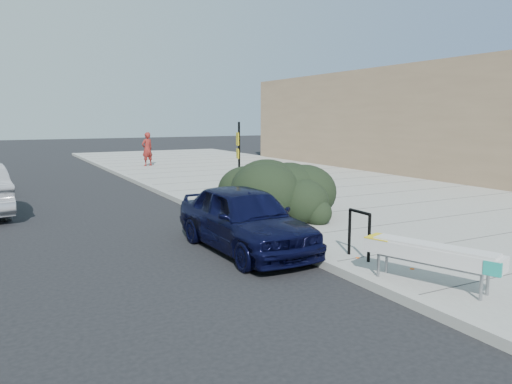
# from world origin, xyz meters

# --- Properties ---
(ground) EXTENTS (120.00, 120.00, 0.00)m
(ground) POSITION_xyz_m (0.00, 0.00, 0.00)
(ground) COLOR black
(ground) RESTS_ON ground
(sidewalk_near) EXTENTS (11.20, 50.00, 0.15)m
(sidewalk_near) POSITION_xyz_m (5.60, 5.00, 0.07)
(sidewalk_near) COLOR gray
(sidewalk_near) RESTS_ON ground
(curb_near) EXTENTS (0.22, 50.00, 0.17)m
(curb_near) POSITION_xyz_m (0.00, 5.00, 0.08)
(curb_near) COLOR #9E9E99
(curb_near) RESTS_ON ground
(bench) EXTENTS (1.14, 2.21, 0.66)m
(bench) POSITION_xyz_m (0.60, -3.76, 0.67)
(bench) COLOR gray
(bench) RESTS_ON sidewalk_near
(bike_rack) EXTENTS (0.06, 0.63, 0.92)m
(bike_rack) POSITION_xyz_m (0.62, -2.00, 0.70)
(bike_rack) COLOR black
(bike_rack) RESTS_ON sidewalk_near
(sign_post) EXTENTS (0.12, 0.29, 2.50)m
(sign_post) POSITION_xyz_m (1.41, 4.79, 1.57)
(sign_post) COLOR black
(sign_post) RESTS_ON sidewalk_near
(hedge) EXTENTS (3.81, 5.09, 1.72)m
(hedge) POSITION_xyz_m (1.50, 3.08, 1.01)
(hedge) COLOR black
(hedge) RESTS_ON sidewalk_near
(sedan_navy) EXTENTS (1.76, 4.11, 1.38)m
(sedan_navy) POSITION_xyz_m (-0.80, -0.02, 0.69)
(sedan_navy) COLOR black
(sedan_navy) RESTS_ON ground
(pedestrian) EXTENTS (0.78, 0.65, 1.84)m
(pedestrian) POSITION_xyz_m (2.16, 17.77, 1.07)
(pedestrian) COLOR maroon
(pedestrian) RESTS_ON sidewalk_near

